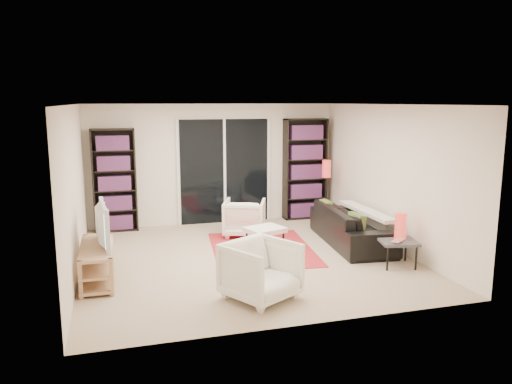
% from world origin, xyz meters
% --- Properties ---
extents(floor, '(5.00, 5.00, 0.00)m').
position_xyz_m(floor, '(0.00, 0.00, 0.00)').
color(floor, tan).
rests_on(floor, ground).
extents(wall_back, '(5.00, 0.02, 2.40)m').
position_xyz_m(wall_back, '(0.00, 2.50, 1.20)').
color(wall_back, white).
rests_on(wall_back, ground).
extents(wall_front, '(5.00, 0.02, 2.40)m').
position_xyz_m(wall_front, '(0.00, -2.50, 1.20)').
color(wall_front, white).
rests_on(wall_front, ground).
extents(wall_left, '(0.02, 5.00, 2.40)m').
position_xyz_m(wall_left, '(-2.50, 0.00, 1.20)').
color(wall_left, white).
rests_on(wall_left, ground).
extents(wall_right, '(0.02, 5.00, 2.40)m').
position_xyz_m(wall_right, '(2.50, 0.00, 1.20)').
color(wall_right, white).
rests_on(wall_right, ground).
extents(ceiling, '(5.00, 5.00, 0.02)m').
position_xyz_m(ceiling, '(0.00, 0.00, 2.40)').
color(ceiling, white).
rests_on(ceiling, wall_back).
extents(sliding_door, '(1.92, 0.08, 2.16)m').
position_xyz_m(sliding_door, '(0.20, 2.46, 1.05)').
color(sliding_door, white).
rests_on(sliding_door, ground).
extents(bookshelf_left, '(0.80, 0.30, 1.95)m').
position_xyz_m(bookshelf_left, '(-1.95, 2.33, 0.98)').
color(bookshelf_left, black).
rests_on(bookshelf_left, ground).
extents(bookshelf_right, '(0.90, 0.30, 2.10)m').
position_xyz_m(bookshelf_right, '(1.90, 2.33, 1.05)').
color(bookshelf_right, black).
rests_on(bookshelf_right, ground).
extents(tv_stand, '(0.43, 1.35, 0.50)m').
position_xyz_m(tv_stand, '(-2.23, -0.41, 0.26)').
color(tv_stand, tan).
rests_on(tv_stand, floor).
extents(tv, '(0.22, 1.03, 0.59)m').
position_xyz_m(tv, '(-2.21, -0.41, 0.79)').
color(tv, black).
rests_on(tv, tv_stand).
extents(rug, '(1.87, 2.38, 0.01)m').
position_xyz_m(rug, '(0.38, 0.40, 0.01)').
color(rug, red).
rests_on(rug, floor).
extents(sofa, '(1.08, 2.28, 0.64)m').
position_xyz_m(sofa, '(1.98, 0.31, 0.32)').
color(sofa, black).
rests_on(sofa, floor).
extents(armchair_back, '(0.94, 0.95, 0.68)m').
position_xyz_m(armchair_back, '(0.32, 1.31, 0.34)').
color(armchair_back, white).
rests_on(armchair_back, floor).
extents(armchair_front, '(1.09, 1.09, 0.74)m').
position_xyz_m(armchair_front, '(-0.24, -1.65, 0.37)').
color(armchair_front, white).
rests_on(armchair_front, floor).
extents(ottoman, '(0.71, 0.64, 0.40)m').
position_xyz_m(ottoman, '(0.40, 0.29, 0.35)').
color(ottoman, white).
rests_on(ottoman, floor).
extents(side_table, '(0.64, 0.64, 0.40)m').
position_xyz_m(side_table, '(2.09, -0.98, 0.36)').
color(side_table, '#3F3F44').
rests_on(side_table, floor).
extents(laptop, '(0.36, 0.33, 0.02)m').
position_xyz_m(laptop, '(2.08, -1.09, 0.41)').
color(laptop, silver).
rests_on(laptop, side_table).
extents(table_lamp, '(0.18, 0.18, 0.39)m').
position_xyz_m(table_lamp, '(2.18, -0.90, 0.60)').
color(table_lamp, red).
rests_on(table_lamp, side_table).
extents(floor_lamp, '(0.19, 0.19, 1.28)m').
position_xyz_m(floor_lamp, '(2.16, 1.83, 0.97)').
color(floor_lamp, black).
rests_on(floor_lamp, floor).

